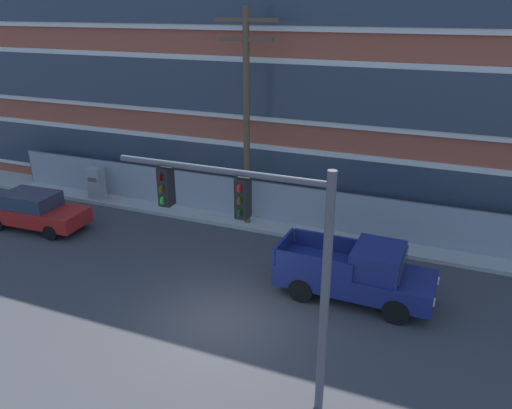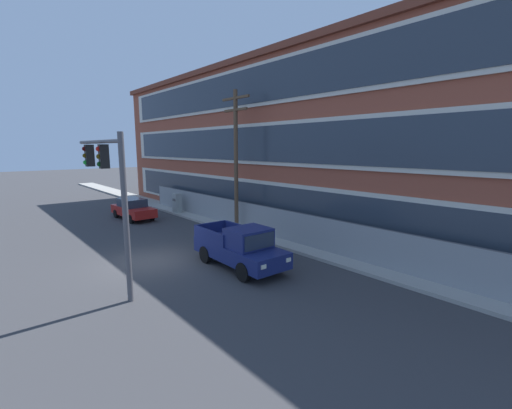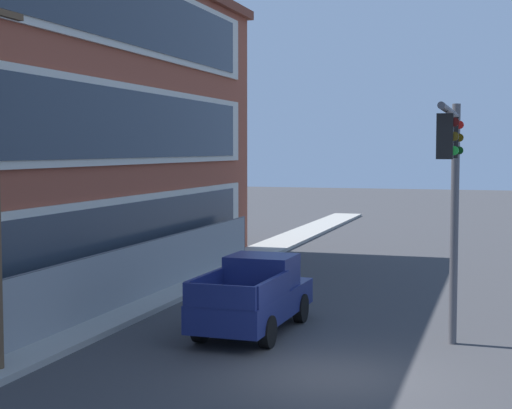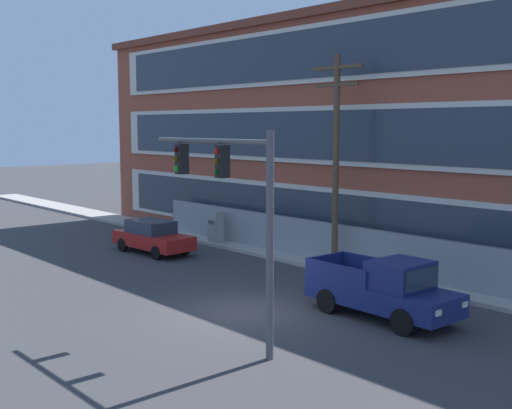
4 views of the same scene
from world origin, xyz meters
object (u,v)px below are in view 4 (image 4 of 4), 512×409
object	(u,v)px
pickup_truck_navy	(385,290)
utility_pole_near_corner	(336,153)
traffic_signal_mast	(233,195)
electrical_cabinet	(216,229)
sedan_red	(153,236)

from	to	relation	value
pickup_truck_navy	utility_pole_near_corner	distance (m)	7.93
traffic_signal_mast	utility_pole_near_corner	world-z (taller)	utility_pole_near_corner
traffic_signal_mast	electrical_cabinet	distance (m)	15.41
pickup_truck_navy	electrical_cabinet	xyz separation A→B (m)	(-13.40, 3.82, -0.07)
pickup_truck_navy	sedan_red	distance (m)	13.86
sedan_red	pickup_truck_navy	bearing A→B (deg)	-1.47
sedan_red	electrical_cabinet	world-z (taller)	electrical_cabinet
traffic_signal_mast	pickup_truck_navy	bearing A→B (deg)	76.01
sedan_red	electrical_cabinet	xyz separation A→B (m)	(0.46, 3.46, 0.06)
traffic_signal_mast	sedan_red	size ratio (longest dim) A/B	1.30
traffic_signal_mast	pickup_truck_navy	size ratio (longest dim) A/B	1.16
pickup_truck_navy	electrical_cabinet	bearing A→B (deg)	164.09
traffic_signal_mast	pickup_truck_navy	xyz separation A→B (m)	(1.27, 5.09, -3.25)
sedan_red	utility_pole_near_corner	world-z (taller)	utility_pole_near_corner
pickup_truck_navy	electrical_cabinet	world-z (taller)	pickup_truck_navy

